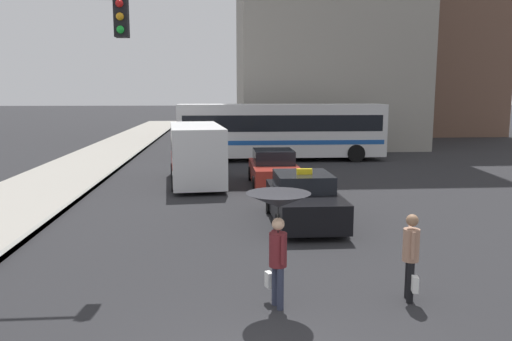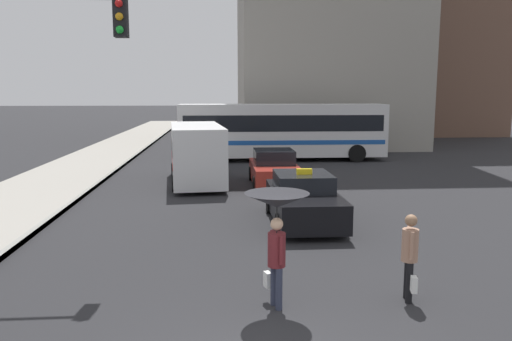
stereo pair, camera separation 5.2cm
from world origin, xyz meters
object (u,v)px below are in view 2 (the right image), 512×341
at_px(city_bus, 282,129).
at_px(traffic_light, 23,73).
at_px(pedestrian_with_umbrella, 277,214).
at_px(taxi, 304,200).
at_px(ambulance_van, 197,151).
at_px(sedan_red, 274,169).
at_px(pedestrian_man, 410,253).

relative_size(city_bus, traffic_light, 1.91).
bearing_deg(pedestrian_with_umbrella, taxi, -31.58).
bearing_deg(pedestrian_with_umbrella, city_bus, -24.79).
height_order(ambulance_van, traffic_light, traffic_light).
bearing_deg(taxi, city_bus, -94.52).
distance_m(sedan_red, ambulance_van, 3.32).
bearing_deg(traffic_light, taxi, 25.58).
relative_size(taxi, ambulance_van, 0.70).
relative_size(city_bus, pedestrian_man, 7.12).
distance_m(sedan_red, city_bus, 7.96).
relative_size(sedan_red, traffic_light, 0.67).
distance_m(sedan_red, pedestrian_man, 11.72).
xyz_separation_m(sedan_red, pedestrian_with_umbrella, (-1.25, -11.75, 1.02)).
xyz_separation_m(taxi, traffic_light, (-6.48, -3.10, 3.48)).
xyz_separation_m(sedan_red, traffic_light, (-6.29, -9.12, 3.49)).
relative_size(pedestrian_with_umbrella, pedestrian_man, 1.28).
distance_m(taxi, traffic_light, 7.99).
relative_size(ambulance_van, city_bus, 0.51).
relative_size(city_bus, pedestrian_with_umbrella, 5.57).
xyz_separation_m(city_bus, pedestrian_man, (-0.13, -19.44, -0.84)).
xyz_separation_m(taxi, sedan_red, (-0.20, 6.02, -0.01)).
relative_size(taxi, city_bus, 0.36).
bearing_deg(ambulance_van, traffic_light, 66.80).
bearing_deg(pedestrian_man, pedestrian_with_umbrella, -76.28).
height_order(city_bus, pedestrian_man, city_bus).
distance_m(taxi, city_bus, 13.88).
distance_m(ambulance_van, pedestrian_man, 13.10).
bearing_deg(sedan_red, pedestrian_man, 95.67).
xyz_separation_m(taxi, city_bus, (1.09, 13.80, 1.07)).
bearing_deg(traffic_light, ambulance_van, 72.39).
relative_size(ambulance_van, pedestrian_with_umbrella, 2.86).
distance_m(taxi, pedestrian_with_umbrella, 6.00).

